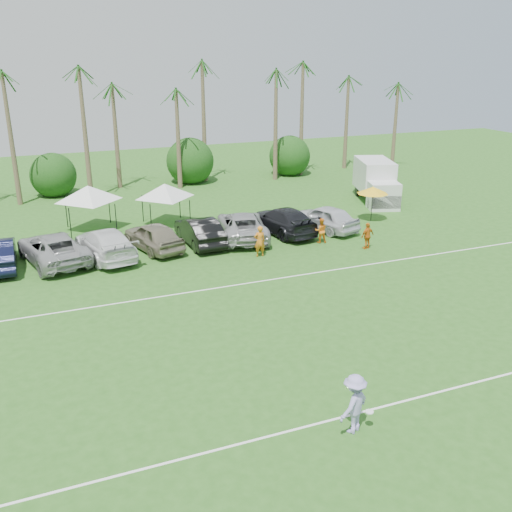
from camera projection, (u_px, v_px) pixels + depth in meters
name	position (u px, v px, depth m)	size (l,w,h in m)	color
ground	(356.00, 460.00, 16.90)	(120.00, 120.00, 0.00)	#295B1B
field_lines	(255.00, 341.00, 23.88)	(80.00, 12.10, 0.01)	white
palm_tree_3	(13.00, 70.00, 43.81)	(2.40, 2.40, 11.90)	brown
palm_tree_4	(71.00, 103.00, 46.10)	(2.40, 2.40, 8.90)	brown
palm_tree_5	(120.00, 91.00, 47.22)	(2.40, 2.40, 9.90)	brown
palm_tree_6	(167.00, 79.00, 48.34)	(2.40, 2.40, 10.90)	brown
palm_tree_7	(211.00, 68.00, 49.47)	(2.40, 2.40, 11.90)	brown
palm_tree_8	(264.00, 97.00, 52.11)	(2.40, 2.40, 8.90)	brown
palm_tree_9	(313.00, 86.00, 53.58)	(2.40, 2.40, 9.90)	brown
palm_tree_10	(359.00, 76.00, 55.06)	(2.40, 2.40, 10.90)	brown
palm_tree_11	(395.00, 66.00, 56.19)	(2.40, 2.40, 11.90)	brown
bush_tree_1	(53.00, 172.00, 48.18)	(4.00, 4.00, 4.00)	brown
bush_tree_2	(190.00, 163.00, 52.43)	(4.00, 4.00, 4.00)	brown
bush_tree_3	(288.00, 156.00, 55.97)	(4.00, 4.00, 4.00)	brown
sideline_player_a	(260.00, 241.00, 33.46)	(0.68, 0.45, 1.87)	orange
sideline_player_b	(321.00, 231.00, 35.91)	(0.78, 0.61, 1.60)	orange
sideline_player_c	(367.00, 236.00, 34.80)	(0.97, 0.40, 1.66)	orange
box_truck	(376.00, 180.00, 45.52)	(4.25, 6.71, 3.24)	silver
canopy_tent_left	(88.00, 186.00, 37.58)	(4.46, 4.46, 3.62)	black
canopy_tent_right	(164.00, 184.00, 38.99)	(4.19, 4.19, 3.39)	black
market_umbrella	(373.00, 190.00, 40.13)	(2.23, 2.23, 2.49)	black
frisbee_player	(354.00, 404.00, 17.89)	(1.50, 1.24, 2.01)	#A298D8
parked_car_2	(53.00, 248.00, 32.51)	(2.85, 6.18, 1.72)	#A1A1A1
parked_car_3	(105.00, 243.00, 33.31)	(2.41, 5.92, 1.72)	white
parked_car_4	(153.00, 236.00, 34.62)	(2.03, 5.04, 1.72)	gray
parked_car_5	(200.00, 231.00, 35.62)	(1.82, 5.22, 1.72)	black
parked_car_6	(242.00, 225.00, 36.77)	(2.85, 6.18, 1.72)	#A0A0A0
parked_car_7	(283.00, 220.00, 37.85)	(2.41, 5.92, 1.72)	black
parked_car_8	(325.00, 218.00, 38.46)	(2.03, 5.04, 1.72)	silver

